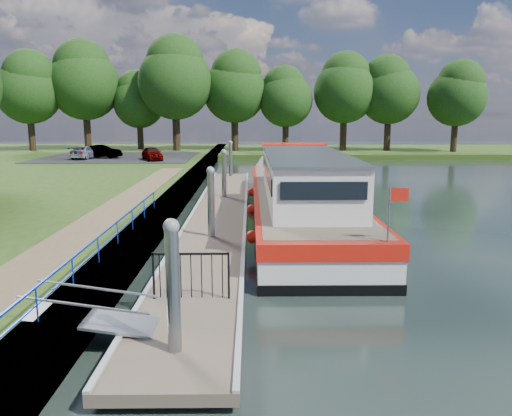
{
  "coord_description": "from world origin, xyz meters",
  "views": [
    {
      "loc": [
        1.43,
        -9.25,
        4.78
      ],
      "look_at": [
        1.63,
        8.72,
        1.4
      ],
      "focal_mm": 35.0,
      "sensor_mm": 36.0,
      "label": 1
    }
  ],
  "objects_px": {
    "barge": "(297,195)",
    "car_c": "(86,152)",
    "pontoon": "(219,217)",
    "car_b": "(101,152)",
    "car_a": "(152,153)"
  },
  "relations": [
    {
      "from": "barge",
      "to": "car_c",
      "type": "distance_m",
      "value": 28.31
    },
    {
      "from": "pontoon",
      "to": "car_b",
      "type": "xyz_separation_m",
      "value": [
        -12.27,
        23.74,
        1.25
      ]
    },
    {
      "from": "pontoon",
      "to": "car_c",
      "type": "distance_m",
      "value": 26.99
    },
    {
      "from": "car_c",
      "to": "barge",
      "type": "bearing_deg",
      "value": 136.74
    },
    {
      "from": "barge",
      "to": "car_b",
      "type": "xyz_separation_m",
      "value": [
        -15.87,
        22.96,
        0.34
      ]
    },
    {
      "from": "car_c",
      "to": "pontoon",
      "type": "bearing_deg",
      "value": 129.63
    },
    {
      "from": "barge",
      "to": "pontoon",
      "type": "bearing_deg",
      "value": -167.66
    },
    {
      "from": "car_c",
      "to": "car_b",
      "type": "bearing_deg",
      "value": -151.84
    },
    {
      "from": "car_b",
      "to": "car_c",
      "type": "relative_size",
      "value": 0.93
    },
    {
      "from": "barge",
      "to": "car_c",
      "type": "xyz_separation_m",
      "value": [
        -17.13,
        22.53,
        0.31
      ]
    },
    {
      "from": "car_b",
      "to": "car_a",
      "type": "bearing_deg",
      "value": -107.94
    },
    {
      "from": "pontoon",
      "to": "car_b",
      "type": "relative_size",
      "value": 8.32
    },
    {
      "from": "car_a",
      "to": "car_c",
      "type": "bearing_deg",
      "value": 141.99
    },
    {
      "from": "barge",
      "to": "car_a",
      "type": "distance_m",
      "value": 23.49
    },
    {
      "from": "pontoon",
      "to": "car_c",
      "type": "height_order",
      "value": "car_c"
    }
  ]
}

